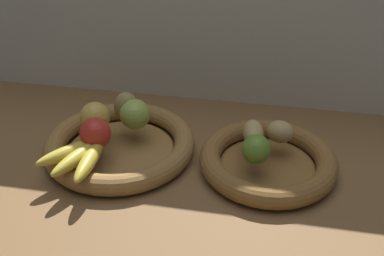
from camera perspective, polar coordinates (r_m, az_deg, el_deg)
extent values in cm
cube|color=brown|center=(103.82, 0.67, -4.61)|extent=(140.00, 90.00, 3.00)
cube|color=silver|center=(117.62, 3.41, 15.74)|extent=(140.00, 3.00, 55.00)
cylinder|color=olive|center=(106.10, -9.02, -2.82)|extent=(24.55, 24.55, 1.00)
torus|color=olive|center=(105.09, -9.11, -2.01)|extent=(34.56, 34.56, 4.63)
cylinder|color=brown|center=(101.15, 9.49, -4.84)|extent=(20.89, 20.89, 1.00)
torus|color=brown|center=(100.08, 9.58, -4.01)|extent=(30.11, 30.11, 4.63)
sphere|color=red|center=(99.15, -12.13, -0.69)|extent=(6.82, 6.82, 6.82)
sphere|color=#99B74C|center=(104.50, -7.25, 1.73)|extent=(7.06, 7.06, 7.06)
sphere|color=gold|center=(105.16, -12.19, 1.38)|extent=(6.92, 6.92, 6.92)
ellipsoid|color=olive|center=(106.66, -8.27, 2.55)|extent=(6.66, 6.05, 7.81)
ellipsoid|color=gold|center=(97.93, -15.18, -2.93)|extent=(12.32, 13.25, 3.07)
ellipsoid|color=gold|center=(95.95, -14.24, -3.58)|extent=(8.18, 15.15, 3.07)
ellipsoid|color=gold|center=(94.58, -12.84, -3.94)|extent=(3.21, 15.07, 3.07)
sphere|color=brown|center=(100.24, -11.31, -1.47)|extent=(2.76, 2.76, 2.76)
ellipsoid|color=tan|center=(101.29, 11.10, -0.46)|extent=(7.18, 6.73, 4.84)
ellipsoid|color=tan|center=(99.83, 7.77, -0.63)|extent=(5.72, 8.75, 4.87)
sphere|color=olive|center=(93.72, 8.14, -2.64)|extent=(6.06, 6.06, 6.06)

